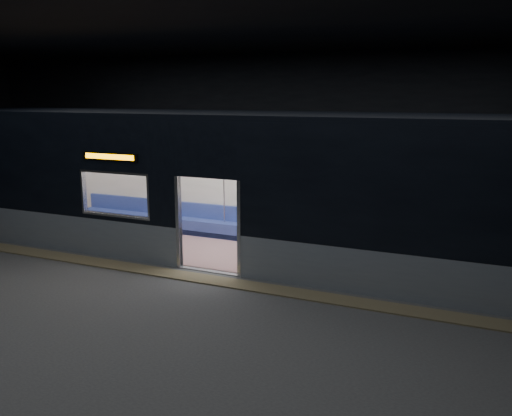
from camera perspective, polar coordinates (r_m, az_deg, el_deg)
The scene contains 7 objects.
station_floor at distance 10.98m, azimuth -7.60°, elevation -8.28°, with size 24.00×14.00×0.01m, color #47494C.
station_envelope at distance 10.31m, azimuth -8.17°, elevation 11.23°, with size 24.00×14.00×5.00m.
tactile_strip at distance 11.42m, azimuth -6.16°, elevation -7.34°, with size 22.80×0.50×0.03m, color #8C7F59.
metro_car at distance 12.69m, azimuth -1.84°, elevation 3.21°, with size 18.00×3.04×3.35m.
passenger at distance 13.01m, azimuth 9.58°, elevation -1.30°, with size 0.43×0.74×1.44m.
handbag at distance 12.82m, azimuth 9.24°, elevation -2.08°, with size 0.32×0.27×0.16m, color black.
transit_map at distance 12.82m, azimuth 21.49°, elevation 0.78°, with size 1.00×0.03×0.65m, color white.
Camera 1 is at (5.45, -8.75, 3.77)m, focal length 38.00 mm.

